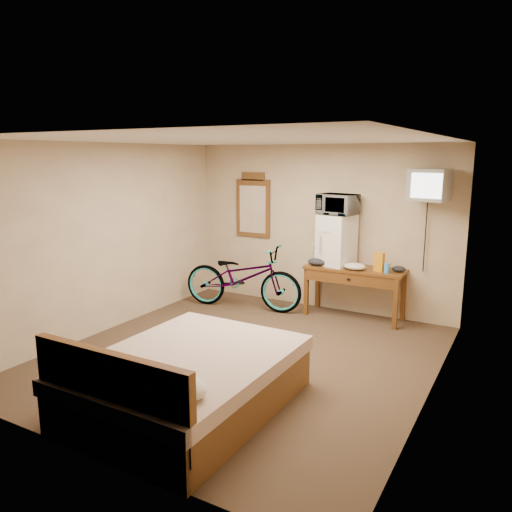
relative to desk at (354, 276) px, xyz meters
name	(u,v)px	position (x,y,z in m)	size (l,w,h in m)	color
room	(243,253)	(-0.66, -2.00, 0.61)	(4.60, 4.64, 2.50)	#402D20
desk	(354,276)	(0.00, 0.00, 0.00)	(1.43, 0.58, 0.75)	brown
mini_fridge	(336,240)	(-0.30, 0.06, 0.49)	(0.55, 0.53, 0.74)	white
microwave	(338,204)	(-0.30, 0.06, 1.01)	(0.54, 0.37, 0.30)	white
snack_bag	(379,262)	(0.37, -0.04, 0.25)	(0.13, 0.08, 0.26)	orange
blue_cup	(387,268)	(0.49, -0.08, 0.18)	(0.08, 0.08, 0.13)	#408FDC
cloth_cream	(355,266)	(0.04, -0.11, 0.16)	(0.31, 0.24, 0.10)	beige
cloth_dark_a	(317,262)	(-0.53, -0.10, 0.17)	(0.29, 0.22, 0.11)	black
cloth_dark_b	(399,269)	(0.62, 0.06, 0.16)	(0.18, 0.15, 0.08)	black
crt_television	(429,185)	(0.96, 0.02, 1.32)	(0.53, 0.61, 0.42)	black
wall_mirror	(253,206)	(-1.82, 0.27, 0.89)	(0.61, 0.04, 1.04)	brown
bicycle	(243,277)	(-1.65, -0.37, -0.14)	(0.66, 1.89, 0.99)	black
bed	(184,381)	(-0.48, -3.37, -0.34)	(1.61, 2.12, 0.90)	brown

